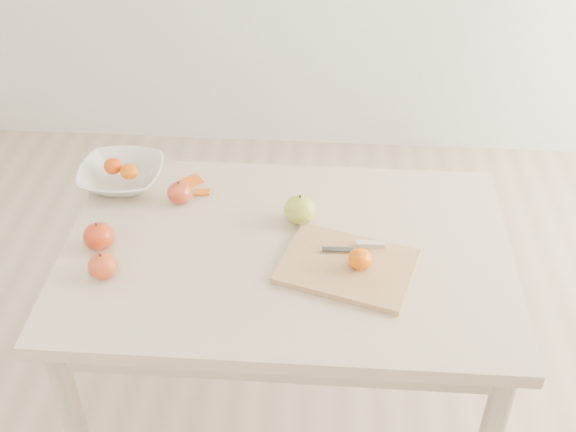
{
  "coord_description": "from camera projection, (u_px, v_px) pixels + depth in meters",
  "views": [
    {
      "loc": [
        0.11,
        -1.47,
        2.0
      ],
      "look_at": [
        0.0,
        0.05,
        0.82
      ],
      "focal_mm": 45.0,
      "sensor_mm": 36.0,
      "label": 1
    }
  ],
  "objects": [
    {
      "name": "cutting_board",
      "position": [
        347.0,
        266.0,
        1.86
      ],
      "size": [
        0.39,
        0.33,
        0.02
      ],
      "primitive_type": "cube",
      "rotation": [
        0.0,
        0.0,
        -0.29
      ],
      "color": "tan",
      "rests_on": "table"
    },
    {
      "name": "orange_peel_b",
      "position": [
        202.0,
        193.0,
        2.13
      ],
      "size": [
        0.05,
        0.04,
        0.01
      ],
      "primitive_type": "cube",
      "rotation": [
        -0.14,
        0.0,
        0.13
      ],
      "color": "#CD590E",
      "rests_on": "table"
    },
    {
      "name": "paring_knife",
      "position": [
        365.0,
        245.0,
        1.9
      ],
      "size": [
        0.17,
        0.05,
        0.01
      ],
      "color": "silver",
      "rests_on": "cutting_board"
    },
    {
      "name": "orange_peel_a",
      "position": [
        192.0,
        183.0,
        2.17
      ],
      "size": [
        0.07,
        0.07,
        0.01
      ],
      "primitive_type": "cube",
      "rotation": [
        0.21,
        0.0,
        0.76
      ],
      "color": "#CA4D0E",
      "rests_on": "table"
    },
    {
      "name": "fruit_bowl",
      "position": [
        122.0,
        176.0,
        2.15
      ],
      "size": [
        0.25,
        0.25,
        0.06
      ],
      "primitive_type": "imported",
      "color": "silver",
      "rests_on": "table"
    },
    {
      "name": "ground",
      "position": [
        287.0,
        420.0,
        2.39
      ],
      "size": [
        3.5,
        3.5,
        0.0
      ],
      "primitive_type": "plane",
      "color": "#C6B293",
      "rests_on": "ground"
    },
    {
      "name": "apple_red_a",
      "position": [
        179.0,
        193.0,
        2.08
      ],
      "size": [
        0.07,
        0.07,
        0.06
      ],
      "primitive_type": "ellipsoid",
      "color": "maroon",
      "rests_on": "table"
    },
    {
      "name": "table",
      "position": [
        287.0,
        275.0,
        1.99
      ],
      "size": [
        1.2,
        0.8,
        0.75
      ],
      "color": "beige",
      "rests_on": "ground"
    },
    {
      "name": "apple_red_b",
      "position": [
        98.0,
        236.0,
        1.91
      ],
      "size": [
        0.08,
        0.08,
        0.07
      ],
      "primitive_type": "ellipsoid",
      "color": "#981605",
      "rests_on": "table"
    },
    {
      "name": "board_tangerine",
      "position": [
        360.0,
        259.0,
        1.83
      ],
      "size": [
        0.06,
        0.06,
        0.05
      ],
      "primitive_type": "ellipsoid",
      "color": "orange",
      "rests_on": "cutting_board"
    },
    {
      "name": "apple_green",
      "position": [
        300.0,
        209.0,
        2.0
      ],
      "size": [
        0.09,
        0.09,
        0.08
      ],
      "primitive_type": "ellipsoid",
      "color": "olive",
      "rests_on": "table"
    },
    {
      "name": "bowl_tangerine_near",
      "position": [
        113.0,
        166.0,
        2.14
      ],
      "size": [
        0.05,
        0.05,
        0.05
      ],
      "primitive_type": "ellipsoid",
      "color": "#DE5107",
      "rests_on": "fruit_bowl"
    },
    {
      "name": "bowl_tangerine_far",
      "position": [
        129.0,
        172.0,
        2.12
      ],
      "size": [
        0.05,
        0.05,
        0.05
      ],
      "primitive_type": "ellipsoid",
      "color": "orange",
      "rests_on": "fruit_bowl"
    },
    {
      "name": "apple_red_d",
      "position": [
        102.0,
        266.0,
        1.82
      ],
      "size": [
        0.07,
        0.07,
        0.07
      ],
      "primitive_type": "ellipsoid",
      "color": "#941506",
      "rests_on": "table"
    }
  ]
}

